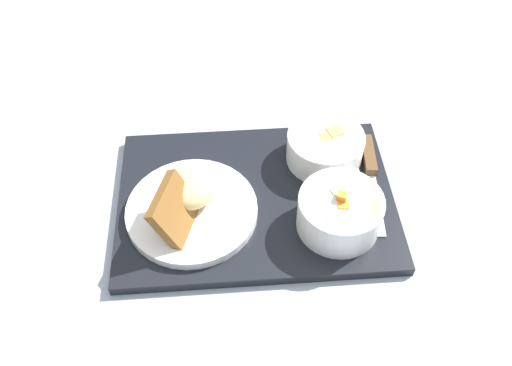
# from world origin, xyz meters

# --- Properties ---
(ground_plane) EXTENTS (4.00, 4.00, 0.00)m
(ground_plane) POSITION_xyz_m (0.00, 0.00, 0.00)
(ground_plane) COLOR #99A3AD
(serving_tray) EXTENTS (0.43, 0.32, 0.02)m
(serving_tray) POSITION_xyz_m (0.00, 0.00, 0.01)
(serving_tray) COLOR black
(serving_tray) RESTS_ON ground_plane
(bowl_salad) EXTENTS (0.12, 0.12, 0.07)m
(bowl_salad) POSITION_xyz_m (-0.12, 0.05, 0.05)
(bowl_salad) COLOR white
(bowl_salad) RESTS_ON serving_tray
(bowl_soup) EXTENTS (0.12, 0.12, 0.05)m
(bowl_soup) POSITION_xyz_m (-0.10, -0.08, 0.04)
(bowl_soup) COLOR white
(bowl_soup) RESTS_ON serving_tray
(plate_main) EXTENTS (0.19, 0.19, 0.08)m
(plate_main) POSITION_xyz_m (0.09, 0.03, 0.04)
(plate_main) COLOR white
(plate_main) RESTS_ON serving_tray
(knife) EXTENTS (0.02, 0.19, 0.02)m
(knife) POSITION_xyz_m (-0.17, -0.06, 0.02)
(knife) COLOR silver
(knife) RESTS_ON serving_tray
(spoon) EXTENTS (0.06, 0.17, 0.01)m
(spoon) POSITION_xyz_m (-0.15, -0.03, 0.02)
(spoon) COLOR silver
(spoon) RESTS_ON serving_tray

